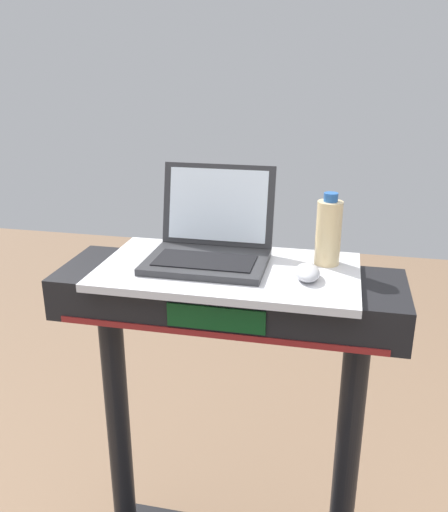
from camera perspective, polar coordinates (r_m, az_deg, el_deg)
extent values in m
cylinder|color=black|center=(1.75, -11.04, -16.89)|extent=(0.07, 0.07, 0.82)
cylinder|color=black|center=(1.65, 12.78, -19.86)|extent=(0.07, 0.07, 0.82)
cube|color=black|center=(1.42, 0.43, -4.05)|extent=(0.90, 0.28, 0.11)
cube|color=#0C3F19|center=(1.30, -0.88, -6.58)|extent=(0.24, 0.01, 0.06)
cube|color=maroon|center=(1.32, -0.86, -8.31)|extent=(0.81, 0.00, 0.02)
cube|color=silver|center=(1.40, 0.44, -1.62)|extent=(0.66, 0.37, 0.02)
cube|color=#2D2D30|center=(1.41, -1.86, -0.63)|extent=(0.31, 0.22, 0.02)
cube|color=black|center=(1.39, -2.03, -0.47)|extent=(0.25, 0.12, 0.00)
cube|color=#2D2D30|center=(1.50, -0.63, 5.38)|extent=(0.31, 0.06, 0.22)
cube|color=white|center=(1.49, -0.67, 5.38)|extent=(0.27, 0.05, 0.19)
ellipsoid|color=#B2B2B7|center=(1.33, 8.74, -1.71)|extent=(0.07, 0.11, 0.03)
cylinder|color=beige|center=(1.42, 10.90, 2.38)|extent=(0.07, 0.07, 0.17)
cylinder|color=#2659A5|center=(1.40, 11.16, 6.07)|extent=(0.04, 0.04, 0.02)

